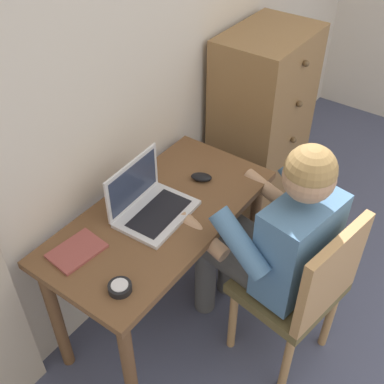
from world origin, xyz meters
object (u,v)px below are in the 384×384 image
chair (302,288)px  laptop (149,203)px  desk (161,233)px  person_seated (273,237)px  notebook_pad (77,251)px  computer_mouse (201,177)px  desk_clock (120,287)px  dresser (261,128)px

chair → laptop: laptop is taller
desk → chair: (0.17, -0.64, -0.11)m
person_seated → laptop: person_seated is taller
chair → notebook_pad: size_ratio=4.26×
computer_mouse → person_seated: bearing=-126.1°
notebook_pad → computer_mouse: bearing=-5.9°
computer_mouse → desk_clock: 0.73m
chair → computer_mouse: (0.12, 0.62, 0.25)m
chair → person_seated: person_seated is taller
chair → desk_clock: 0.81m
dresser → chair: 1.15m
computer_mouse → desk: bearing=153.4°
desk_clock → notebook_pad: desk_clock is taller
notebook_pad → chair: bearing=-48.3°
desk → computer_mouse: (0.30, -0.01, 0.14)m
chair → computer_mouse: bearing=78.9°
desk → computer_mouse: computer_mouse is taller
dresser → laptop: (-1.09, -0.04, 0.19)m
dresser → desk_clock: size_ratio=13.25×
desk → dresser: (1.06, 0.08, -0.02)m
desk → dresser: bearing=4.4°
desk → desk_clock: desk_clock is taller
desk → person_seated: person_seated is taller
dresser → laptop: size_ratio=3.39×
desk → notebook_pad: size_ratio=5.30×
dresser → person_seated: size_ratio=0.98×
person_seated → laptop: bearing=114.4°
laptop → dresser: bearing=2.1°
notebook_pad → laptop: bearing=-7.6°
laptop → notebook_pad: bearing=166.7°
desk → chair: size_ratio=1.24×
chair → desk_clock: chair is taller
desk_clock → notebook_pad: (0.04, 0.27, -0.01)m
notebook_pad → person_seated: bearing=-39.2°
desk_clock → person_seated: bearing=-26.5°
dresser → computer_mouse: size_ratio=11.92×
computer_mouse → laptop: bearing=146.1°
computer_mouse → notebook_pad: (-0.68, 0.14, -0.01)m
dresser → notebook_pad: dresser is taller
chair → person_seated: bearing=81.3°
person_seated → notebook_pad: 0.82m
dresser → desk_clock: dresser is taller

